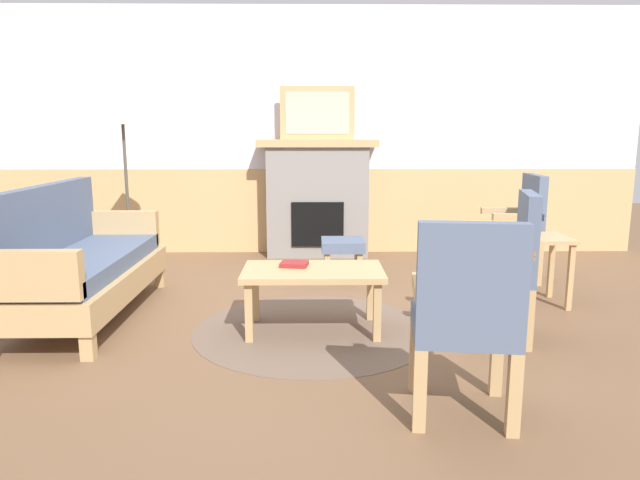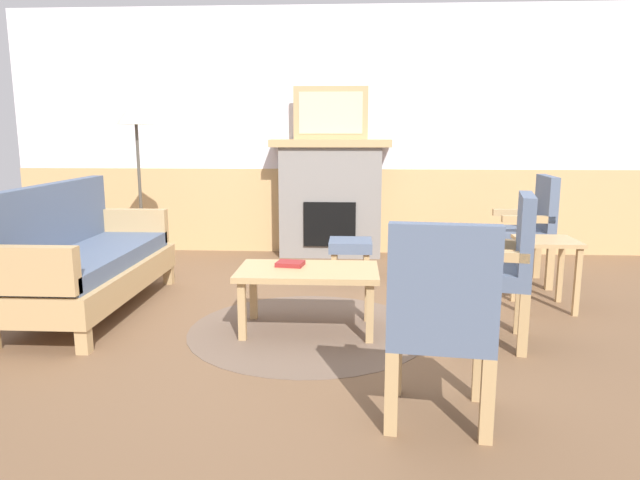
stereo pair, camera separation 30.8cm
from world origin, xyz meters
name	(u,v)px [view 1 (the left image)]	position (x,y,z in m)	size (l,w,h in m)	color
ground_plane	(321,324)	(0.00, 0.00, 0.00)	(14.00, 14.00, 0.00)	brown
wall_back	(317,136)	(0.00, 2.60, 1.31)	(7.20, 0.14, 2.70)	white
fireplace	(317,197)	(0.00, 2.35, 0.65)	(1.30, 0.44, 1.28)	gray
framed_picture	(317,113)	(0.00, 2.35, 1.56)	(0.80, 0.04, 0.56)	tan
couch	(81,265)	(-1.77, 0.20, 0.40)	(0.70, 1.80, 0.98)	tan
coffee_table	(313,277)	(-0.05, -0.13, 0.39)	(0.96, 0.56, 0.44)	tan
round_rug	(313,330)	(-0.05, -0.13, 0.00)	(1.67, 1.67, 0.01)	brown
book_on_table	(294,264)	(-0.19, -0.05, 0.46)	(0.18, 0.15, 0.03)	maroon
footstool	(343,247)	(0.23, 1.37, 0.28)	(0.40, 0.40, 0.36)	tan
armchair_near_fireplace	(505,259)	(1.21, -0.29, 0.54)	(0.57, 0.57, 0.98)	tan
armchair_by_window_left	(518,223)	(1.84, 1.25, 0.54)	(0.50, 0.50, 0.98)	tan
armchair_front_left	(466,311)	(0.66, -1.40, 0.54)	(0.54, 0.54, 0.98)	tan
side_table	(539,251)	(1.74, 0.48, 0.43)	(0.44, 0.44, 0.55)	tan
floor_lamp_by_couch	(123,122)	(-1.81, 1.48, 1.45)	(0.36, 0.36, 1.68)	#332D28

